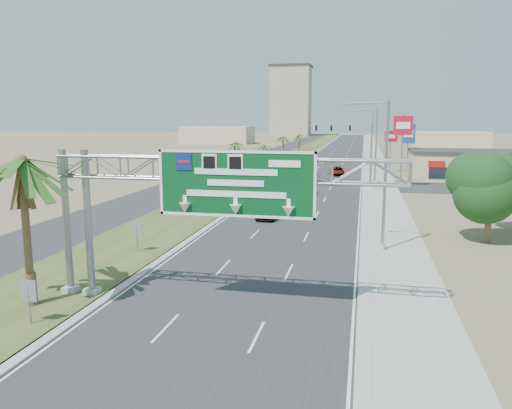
{
  "coord_description": "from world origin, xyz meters",
  "views": [
    {
      "loc": [
        6.05,
        -11.89,
        8.9
      ],
      "look_at": [
        0.33,
        14.58,
        4.2
      ],
      "focal_mm": 35.0,
      "sensor_mm": 36.0,
      "label": 1
    }
  ],
  "objects_px": {
    "sign_gantry": "(205,181)",
    "store_building": "(475,166)",
    "pole_sign_red_near": "(403,130)",
    "signal_mast": "(359,143)",
    "car_right_lane": "(337,171)",
    "pole_sign_red_far": "(391,139)",
    "car_left_lane": "(270,210)",
    "car_mid_lane": "(307,189)",
    "palm_near": "(21,162)",
    "pole_sign_blue": "(408,136)",
    "car_far": "(306,162)"
  },
  "relations": [
    {
      "from": "pole_sign_red_near",
      "to": "pole_sign_blue",
      "type": "height_order",
      "value": "pole_sign_red_near"
    },
    {
      "from": "car_left_lane",
      "to": "car_mid_lane",
      "type": "height_order",
      "value": "car_left_lane"
    },
    {
      "from": "palm_near",
      "to": "car_far",
      "type": "bearing_deg",
      "value": 86.2
    },
    {
      "from": "store_building",
      "to": "pole_sign_red_far",
      "type": "bearing_deg",
      "value": 146.47
    },
    {
      "from": "sign_gantry",
      "to": "car_right_lane",
      "type": "xyz_separation_m",
      "value": [
        3.06,
        57.43,
        -5.41
      ]
    },
    {
      "from": "car_mid_lane",
      "to": "pole_sign_blue",
      "type": "distance_m",
      "value": 25.93
    },
    {
      "from": "car_mid_lane",
      "to": "signal_mast",
      "type": "bearing_deg",
      "value": 70.77
    },
    {
      "from": "palm_near",
      "to": "store_building",
      "type": "bearing_deg",
      "value": 61.72
    },
    {
      "from": "palm_near",
      "to": "sign_gantry",
      "type": "bearing_deg",
      "value": 13.32
    },
    {
      "from": "car_right_lane",
      "to": "pole_sign_blue",
      "type": "bearing_deg",
      "value": -1.77
    },
    {
      "from": "car_mid_lane",
      "to": "pole_sign_blue",
      "type": "bearing_deg",
      "value": 52.16
    },
    {
      "from": "palm_near",
      "to": "pole_sign_red_far",
      "type": "relative_size",
      "value": 1.18
    },
    {
      "from": "palm_near",
      "to": "car_left_lane",
      "type": "height_order",
      "value": "palm_near"
    },
    {
      "from": "car_mid_lane",
      "to": "pole_sign_blue",
      "type": "xyz_separation_m",
      "value": [
        12.9,
        21.8,
        5.56
      ]
    },
    {
      "from": "car_left_lane",
      "to": "pole_sign_blue",
      "type": "height_order",
      "value": "pole_sign_blue"
    },
    {
      "from": "sign_gantry",
      "to": "store_building",
      "type": "height_order",
      "value": "sign_gantry"
    },
    {
      "from": "car_far",
      "to": "store_building",
      "type": "bearing_deg",
      "value": -33.01
    },
    {
      "from": "palm_near",
      "to": "car_left_lane",
      "type": "xyz_separation_m",
      "value": [
        7.2,
        23.32,
        -6.19
      ]
    },
    {
      "from": "pole_sign_red_near",
      "to": "pole_sign_red_far",
      "type": "xyz_separation_m",
      "value": [
        -0.45,
        19.36,
        -1.91
      ]
    },
    {
      "from": "car_right_lane",
      "to": "pole_sign_red_far",
      "type": "height_order",
      "value": "pole_sign_red_far"
    },
    {
      "from": "car_left_lane",
      "to": "car_mid_lane",
      "type": "relative_size",
      "value": 1.07
    },
    {
      "from": "car_left_lane",
      "to": "pole_sign_blue",
      "type": "distance_m",
      "value": 39.87
    },
    {
      "from": "palm_near",
      "to": "car_left_lane",
      "type": "bearing_deg",
      "value": 72.84
    },
    {
      "from": "sign_gantry",
      "to": "store_building",
      "type": "xyz_separation_m",
      "value": [
        23.06,
        56.07,
        -4.06
      ]
    },
    {
      "from": "palm_near",
      "to": "pole_sign_red_near",
      "type": "xyz_separation_m",
      "value": [
        19.99,
        46.37,
        0.48
      ]
    },
    {
      "from": "sign_gantry",
      "to": "pole_sign_red_far",
      "type": "distance_m",
      "value": 64.82
    },
    {
      "from": "signal_mast",
      "to": "pole_sign_red_far",
      "type": "height_order",
      "value": "signal_mast"
    },
    {
      "from": "store_building",
      "to": "car_left_lane",
      "type": "bearing_deg",
      "value": -124.69
    },
    {
      "from": "signal_mast",
      "to": "car_right_lane",
      "type": "distance_m",
      "value": 7.0
    },
    {
      "from": "car_mid_lane",
      "to": "car_far",
      "type": "distance_m",
      "value": 34.82
    },
    {
      "from": "car_left_lane",
      "to": "palm_near",
      "type": "bearing_deg",
      "value": -100.0
    },
    {
      "from": "sign_gantry",
      "to": "signal_mast",
      "type": "bearing_deg",
      "value": 84.26
    },
    {
      "from": "store_building",
      "to": "pole_sign_red_near",
      "type": "height_order",
      "value": "pole_sign_red_near"
    },
    {
      "from": "signal_mast",
      "to": "pole_sign_red_far",
      "type": "distance_m",
      "value": 5.49
    },
    {
      "from": "signal_mast",
      "to": "car_right_lane",
      "type": "xyz_separation_m",
      "value": [
        -3.17,
        -4.61,
        -4.2
      ]
    },
    {
      "from": "sign_gantry",
      "to": "pole_sign_red_far",
      "type": "height_order",
      "value": "sign_gantry"
    },
    {
      "from": "car_mid_lane",
      "to": "car_right_lane",
      "type": "distance_m",
      "value": 21.26
    },
    {
      "from": "sign_gantry",
      "to": "pole_sign_red_near",
      "type": "bearing_deg",
      "value": 75.07
    },
    {
      "from": "car_far",
      "to": "pole_sign_red_near",
      "type": "bearing_deg",
      "value": -63.87
    },
    {
      "from": "palm_near",
      "to": "pole_sign_blue",
      "type": "height_order",
      "value": "palm_near"
    },
    {
      "from": "pole_sign_red_far",
      "to": "car_far",
      "type": "bearing_deg",
      "value": 154.3
    },
    {
      "from": "signal_mast",
      "to": "car_right_lane",
      "type": "relative_size",
      "value": 2.2
    },
    {
      "from": "sign_gantry",
      "to": "car_left_lane",
      "type": "bearing_deg",
      "value": 92.51
    },
    {
      "from": "store_building",
      "to": "pole_sign_blue",
      "type": "bearing_deg",
      "value": 167.88
    },
    {
      "from": "sign_gantry",
      "to": "car_right_lane",
      "type": "height_order",
      "value": "sign_gantry"
    },
    {
      "from": "car_far",
      "to": "sign_gantry",
      "type": "bearing_deg",
      "value": -91.02
    },
    {
      "from": "sign_gantry",
      "to": "palm_near",
      "type": "relative_size",
      "value": 2.01
    },
    {
      "from": "car_right_lane",
      "to": "signal_mast",
      "type": "bearing_deg",
      "value": 50.14
    },
    {
      "from": "sign_gantry",
      "to": "car_mid_lane",
      "type": "relative_size",
      "value": 4.14
    },
    {
      "from": "pole_sign_red_far",
      "to": "car_mid_lane",
      "type": "bearing_deg",
      "value": -111.14
    }
  ]
}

